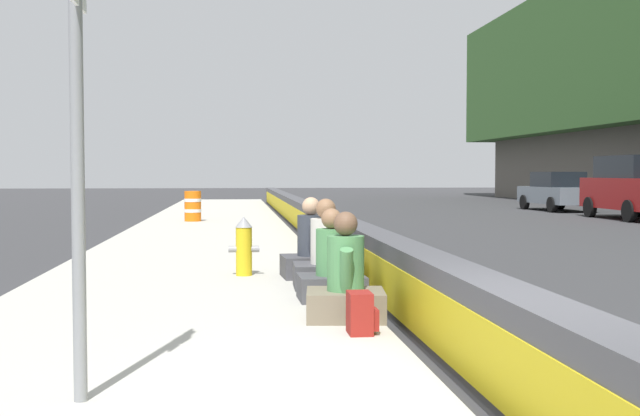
# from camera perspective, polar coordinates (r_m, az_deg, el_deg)

# --- Properties ---
(jersey_barrier) EXTENTS (76.00, 0.45, 0.85)m
(jersey_barrier) POSITION_cam_1_polar(r_m,az_deg,el_deg) (5.50, 14.98, -10.61)
(jersey_barrier) COLOR #47474C
(jersey_barrier) RESTS_ON ground_plane
(route_sign_post) EXTENTS (0.44, 0.09, 3.60)m
(route_sign_post) POSITION_cam_1_polar(r_m,az_deg,el_deg) (5.45, -17.30, 8.15)
(route_sign_post) COLOR gray
(route_sign_post) RESTS_ON sidewalk_strip
(fire_hydrant) EXTENTS (0.26, 0.46, 0.88)m
(fire_hydrant) POSITION_cam_1_polar(r_m,az_deg,el_deg) (11.68, -5.58, -2.74)
(fire_hydrant) COLOR gold
(fire_hydrant) RESTS_ON sidewalk_strip
(seated_person_foreground) EXTENTS (0.77, 0.88, 1.13)m
(seated_person_foreground) POSITION_cam_1_polar(r_m,az_deg,el_deg) (8.18, 1.88, -5.70)
(seated_person_foreground) COLOR #706651
(seated_person_foreground) RESTS_ON sidewalk_strip
(seated_person_middle) EXTENTS (0.71, 0.80, 1.10)m
(seated_person_middle) POSITION_cam_1_polar(r_m,az_deg,el_deg) (9.43, 0.85, -4.64)
(seated_person_middle) COLOR #424247
(seated_person_middle) RESTS_ON sidewalk_strip
(seated_person_rear) EXTENTS (0.76, 0.87, 1.19)m
(seated_person_rear) POSITION_cam_1_polar(r_m,az_deg,el_deg) (10.42, 0.42, -3.80)
(seated_person_rear) COLOR #424247
(seated_person_rear) RESTS_ON sidewalk_strip
(seated_person_far) EXTENTS (0.77, 0.89, 1.17)m
(seated_person_far) POSITION_cam_1_polar(r_m,az_deg,el_deg) (11.46, -0.66, -3.24)
(seated_person_far) COLOR #424247
(seated_person_far) RESTS_ON sidewalk_strip
(backpack) EXTENTS (0.32, 0.28, 0.40)m
(backpack) POSITION_cam_1_polar(r_m,az_deg,el_deg) (7.49, 3.00, -7.70)
(backpack) COLOR maroon
(backpack) RESTS_ON sidewalk_strip
(construction_barrel) EXTENTS (0.54, 0.54, 0.95)m
(construction_barrel) POSITION_cam_1_polar(r_m,az_deg,el_deg) (24.94, -9.27, 0.14)
(construction_barrel) COLOR orange
(construction_barrel) RESTS_ON sidewalk_strip
(parked_car_midline) EXTENTS (4.84, 2.15, 2.28)m
(parked_car_midline) POSITION_cam_1_polar(r_m,az_deg,el_deg) (29.94, 21.96, 1.47)
(parked_car_midline) COLOR maroon
(parked_car_midline) RESTS_ON ground_plane
(parked_car_far) EXTENTS (4.56, 2.06, 1.71)m
(parked_car_far) POSITION_cam_1_polar(r_m,az_deg,el_deg) (35.74, 16.90, 1.19)
(parked_car_far) COLOR slate
(parked_car_far) RESTS_ON ground_plane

